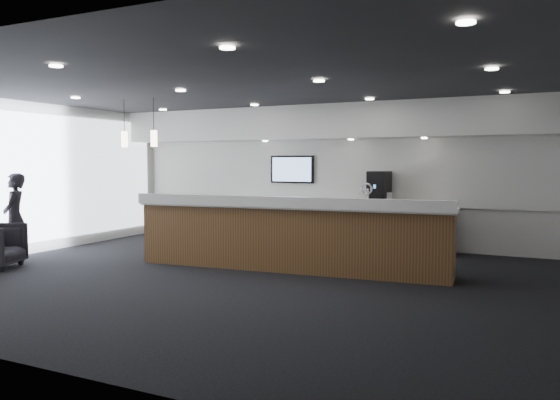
% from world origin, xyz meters
% --- Properties ---
extents(ground, '(10.00, 10.00, 0.00)m').
position_xyz_m(ground, '(0.00, 0.00, 0.00)').
color(ground, black).
rests_on(ground, ground).
extents(ceiling, '(10.00, 8.00, 0.02)m').
position_xyz_m(ceiling, '(0.00, 0.00, 3.00)').
color(ceiling, black).
rests_on(ceiling, back_wall).
extents(back_wall, '(10.00, 0.02, 3.00)m').
position_xyz_m(back_wall, '(0.00, 4.00, 1.50)').
color(back_wall, silver).
rests_on(back_wall, ground).
extents(left_wall, '(0.02, 8.00, 3.00)m').
position_xyz_m(left_wall, '(-5.00, 0.00, 1.50)').
color(left_wall, silver).
rests_on(left_wall, ground).
extents(soffit_bulkhead, '(10.00, 0.90, 0.70)m').
position_xyz_m(soffit_bulkhead, '(0.00, 3.55, 2.65)').
color(soffit_bulkhead, silver).
rests_on(soffit_bulkhead, back_wall).
extents(alcove_panel, '(9.80, 0.06, 1.40)m').
position_xyz_m(alcove_panel, '(0.00, 3.97, 1.60)').
color(alcove_panel, silver).
rests_on(alcove_panel, back_wall).
extents(window_blinds_wall, '(0.04, 7.36, 2.55)m').
position_xyz_m(window_blinds_wall, '(-4.96, 0.00, 1.50)').
color(window_blinds_wall, silver).
rests_on(window_blinds_wall, left_wall).
extents(back_credenza, '(5.06, 0.66, 0.95)m').
position_xyz_m(back_credenza, '(-0.00, 3.64, 0.48)').
color(back_credenza, '#93959B').
rests_on(back_credenza, ground).
extents(wall_tv, '(1.05, 0.08, 0.62)m').
position_xyz_m(wall_tv, '(-1.00, 3.91, 1.65)').
color(wall_tv, black).
rests_on(wall_tv, back_wall).
extents(pendant_left, '(0.12, 0.12, 0.30)m').
position_xyz_m(pendant_left, '(-2.40, 0.80, 2.25)').
color(pendant_left, '#FFEDC6').
rests_on(pendant_left, ceiling).
extents(pendant_right, '(0.12, 0.12, 0.30)m').
position_xyz_m(pendant_right, '(-3.10, 0.80, 2.25)').
color(pendant_right, '#FFEDC6').
rests_on(pendant_right, ceiling).
extents(ceiling_can_lights, '(7.00, 5.00, 0.02)m').
position_xyz_m(ceiling_can_lights, '(0.00, 0.00, 2.97)').
color(ceiling_can_lights, white).
rests_on(ceiling_can_lights, ceiling).
extents(service_counter, '(5.47, 1.34, 1.49)m').
position_xyz_m(service_counter, '(0.29, 0.99, 0.57)').
color(service_counter, brown).
rests_on(service_counter, ground).
extents(coffee_machine, '(0.43, 0.54, 0.68)m').
position_xyz_m(coffee_machine, '(1.09, 3.63, 1.29)').
color(coffee_machine, black).
rests_on(coffee_machine, back_credenza).
extents(info_sign_left, '(0.15, 0.03, 0.20)m').
position_xyz_m(info_sign_left, '(0.57, 3.56, 1.05)').
color(info_sign_left, silver).
rests_on(info_sign_left, back_credenza).
extents(info_sign_right, '(0.19, 0.06, 0.26)m').
position_xyz_m(info_sign_right, '(1.29, 3.54, 1.08)').
color(info_sign_right, silver).
rests_on(info_sign_right, back_credenza).
extents(lounge_guest, '(0.66, 0.70, 1.61)m').
position_xyz_m(lounge_guest, '(-4.60, -0.47, 0.81)').
color(lounge_guest, black).
rests_on(lounge_guest, ground).
extents(cup_0, '(0.11, 0.11, 0.10)m').
position_xyz_m(cup_0, '(1.43, 3.54, 1.00)').
color(cup_0, white).
rests_on(cup_0, back_credenza).
extents(cup_1, '(0.15, 0.15, 0.10)m').
position_xyz_m(cup_1, '(1.29, 3.54, 1.00)').
color(cup_1, white).
rests_on(cup_1, back_credenza).
extents(cup_2, '(0.13, 0.13, 0.10)m').
position_xyz_m(cup_2, '(1.15, 3.54, 1.00)').
color(cup_2, white).
rests_on(cup_2, back_credenza).
extents(cup_3, '(0.14, 0.14, 0.10)m').
position_xyz_m(cup_3, '(1.01, 3.54, 1.00)').
color(cup_3, white).
rests_on(cup_3, back_credenza).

